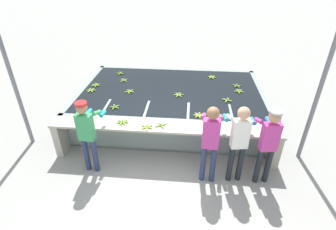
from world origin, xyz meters
TOP-DOWN VIEW (x-y plane):
  - ground_plane at (0.00, 0.00)m, footprint 80.00×80.00m
  - wash_tank at (0.00, 2.07)m, footprint 5.03×3.27m
  - work_ledge at (0.00, 0.23)m, footprint 5.03×0.45m
  - worker_0 at (-1.51, -0.28)m, footprint 0.45×0.73m
  - worker_1 at (0.95, -0.36)m, footprint 0.44×0.73m
  - worker_2 at (1.50, -0.30)m, footprint 0.48×0.74m
  - worker_3 at (2.05, -0.29)m, footprint 0.47×0.74m
  - banana_bunch_floating_0 at (-2.18, 1.81)m, footprint 0.28×0.27m
  - banana_bunch_floating_1 at (-1.29, 0.95)m, footprint 0.27×0.28m
  - banana_bunch_floating_2 at (0.75, 0.74)m, footprint 0.28×0.28m
  - banana_bunch_floating_3 at (-1.45, 2.56)m, footprint 0.25×0.25m
  - banana_bunch_floating_4 at (-2.17, 2.16)m, footprint 0.28×0.28m
  - banana_bunch_floating_5 at (-1.70, 3.08)m, footprint 0.28×0.28m
  - banana_bunch_floating_6 at (-1.11, 1.83)m, footprint 0.28×0.27m
  - banana_bunch_floating_7 at (1.47, 1.56)m, footprint 0.27×0.27m
  - banana_bunch_floating_8 at (0.22, 1.75)m, footprint 0.28×0.27m
  - banana_bunch_floating_9 at (1.85, 2.13)m, footprint 0.28×0.27m
  - banana_bunch_floating_10 at (1.84, 2.48)m, footprint 0.28×0.27m
  - banana_bunch_floating_11 at (1.17, 3.05)m, footprint 0.28×0.28m
  - banana_bunch_ledge_0 at (-0.36, 0.14)m, footprint 0.27×0.28m
  - banana_bunch_ledge_1 at (-0.92, 0.28)m, footprint 0.28×0.28m
  - banana_bunch_ledge_2 at (-0.07, 0.24)m, footprint 0.26×0.26m
  - knife_0 at (2.31, 0.34)m, footprint 0.25×0.29m
  - knife_1 at (-1.70, 0.32)m, footprint 0.26×0.27m
  - support_post_left at (-3.38, 0.54)m, footprint 0.09×0.09m
  - support_post_right at (3.12, 0.57)m, footprint 0.09×0.09m

SIDE VIEW (x-z plane):
  - ground_plane at x=0.00m, z-range 0.00..0.00m
  - wash_tank at x=0.00m, z-range -0.01..0.87m
  - work_ledge at x=0.00m, z-range 0.20..1.07m
  - knife_0 at x=2.31m, z-range 0.87..0.89m
  - knife_1 at x=-1.70m, z-range 0.87..0.89m
  - banana_bunch_floating_2 at x=0.75m, z-range 0.85..0.92m
  - banana_bunch_floating_0 at x=-2.18m, z-range 0.85..0.92m
  - banana_bunch_floating_4 at x=-2.17m, z-range 0.85..0.92m
  - banana_bunch_floating_8 at x=0.22m, z-range 0.85..0.92m
  - banana_bunch_floating_11 at x=1.17m, z-range 0.85..0.92m
  - banana_bunch_floating_1 at x=-1.29m, z-range 0.85..0.92m
  - banana_bunch_floating_6 at x=-1.11m, z-range 0.85..0.92m
  - banana_bunch_floating_9 at x=1.85m, z-range 0.85..0.92m
  - banana_bunch_floating_10 at x=1.84m, z-range 0.85..0.92m
  - banana_bunch_floating_3 at x=-1.45m, z-range 0.85..0.93m
  - banana_bunch_floating_5 at x=-1.70m, z-range 0.85..0.93m
  - banana_bunch_floating_7 at x=1.47m, z-range 0.85..0.93m
  - banana_bunch_ledge_1 at x=-0.92m, z-range 0.85..0.93m
  - banana_bunch_ledge_0 at x=-0.36m, z-range 0.85..0.93m
  - banana_bunch_ledge_2 at x=-0.07m, z-range 0.85..0.93m
  - worker_0 at x=-1.51m, z-range 0.18..1.84m
  - worker_3 at x=2.05m, z-range 0.18..1.86m
  - worker_2 at x=1.50m, z-range 0.18..1.90m
  - worker_1 at x=0.95m, z-range 0.18..1.91m
  - support_post_left at x=-3.38m, z-range 0.00..3.20m
  - support_post_right at x=3.12m, z-range 0.00..3.20m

